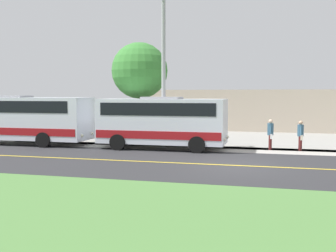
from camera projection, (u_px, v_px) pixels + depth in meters
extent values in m
plane|color=#477238|center=(235.00, 166.00, 17.69)|extent=(120.00, 120.00, 0.00)
cube|color=#28282B|center=(235.00, 165.00, 17.69)|extent=(8.00, 100.00, 0.01)
cube|color=#9E9991|center=(243.00, 150.00, 22.72)|extent=(2.40, 100.00, 0.01)
cube|color=gray|center=(292.00, 138.00, 28.94)|extent=(14.00, 36.00, 0.01)
cube|color=gold|center=(235.00, 165.00, 17.69)|extent=(0.16, 100.00, 0.00)
cube|color=silver|center=(162.00, 121.00, 23.09)|extent=(2.51, 7.22, 2.51)
cube|color=maroon|center=(162.00, 133.00, 23.14)|extent=(2.55, 7.08, 0.44)
cube|color=black|center=(162.00, 109.00, 23.03)|extent=(2.55, 6.50, 0.70)
cube|color=gray|center=(162.00, 98.00, 22.98)|extent=(1.51, 2.17, 0.12)
cylinder|color=black|center=(204.00, 140.00, 23.84)|extent=(0.25, 0.90, 0.90)
cylinder|color=black|center=(197.00, 145.00, 21.41)|extent=(0.25, 0.90, 0.90)
cylinder|color=black|center=(133.00, 138.00, 24.94)|extent=(0.25, 0.90, 0.90)
cylinder|color=black|center=(118.00, 142.00, 22.51)|extent=(0.25, 0.90, 0.90)
sphere|color=#F2EACC|center=(227.00, 137.00, 22.93)|extent=(0.20, 0.20, 0.20)
sphere|color=#F2EACC|center=(224.00, 140.00, 21.60)|extent=(0.20, 0.20, 0.20)
cube|color=silver|center=(4.00, 118.00, 25.65)|extent=(2.52, 11.46, 2.58)
cube|color=maroon|center=(4.00, 129.00, 25.71)|extent=(2.56, 11.23, 0.44)
cube|color=black|center=(3.00, 106.00, 25.59)|extent=(2.56, 10.31, 0.70)
cube|color=gray|center=(3.00, 96.00, 25.54)|extent=(1.51, 3.44, 0.12)
cylinder|color=black|center=(64.00, 136.00, 26.09)|extent=(0.25, 0.90, 0.90)
cylinder|color=black|center=(43.00, 140.00, 23.65)|extent=(0.25, 0.90, 0.90)
sphere|color=#F2EACC|center=(92.00, 133.00, 24.98)|extent=(0.20, 0.20, 0.20)
sphere|color=#F2EACC|center=(82.00, 136.00, 23.64)|extent=(0.20, 0.20, 0.20)
cylinder|color=#4C1919|center=(300.00, 143.00, 22.50)|extent=(0.18, 0.18, 0.81)
cylinder|color=#4C1919|center=(300.00, 144.00, 22.31)|extent=(0.18, 0.18, 0.81)
cylinder|color=#335972|center=(301.00, 130.00, 22.35)|extent=(0.34, 0.34, 0.64)
sphere|color=tan|center=(301.00, 123.00, 22.32)|extent=(0.22, 0.22, 0.22)
cylinder|color=#335972|center=(300.00, 130.00, 22.52)|extent=(0.27, 0.10, 0.58)
cube|color=beige|center=(301.00, 137.00, 22.62)|extent=(0.20, 0.12, 0.28)
cylinder|color=#335972|center=(301.00, 130.00, 22.17)|extent=(0.27, 0.10, 0.58)
cube|color=beige|center=(302.00, 138.00, 22.12)|extent=(0.20, 0.12, 0.28)
cylinder|color=#4C1919|center=(270.00, 142.00, 22.88)|extent=(0.18, 0.18, 0.83)
cylinder|color=#4C1919|center=(270.00, 142.00, 22.69)|extent=(0.18, 0.18, 0.83)
cylinder|color=#335972|center=(270.00, 129.00, 22.73)|extent=(0.34, 0.34, 0.66)
sphere|color=beige|center=(271.00, 121.00, 22.70)|extent=(0.23, 0.23, 0.23)
cylinder|color=#335972|center=(270.00, 128.00, 22.90)|extent=(0.28, 0.10, 0.59)
cube|color=beige|center=(271.00, 136.00, 23.00)|extent=(0.20, 0.12, 0.28)
cylinder|color=#335972|center=(270.00, 129.00, 22.55)|extent=(0.28, 0.10, 0.59)
cube|color=white|center=(271.00, 136.00, 22.50)|extent=(0.20, 0.12, 0.28)
cylinder|color=#9E9EA3|center=(164.00, 74.00, 23.31)|extent=(0.24, 0.24, 8.61)
cylinder|color=brown|center=(140.00, 117.00, 26.39)|extent=(0.36, 0.36, 3.29)
sphere|color=#387A33|center=(140.00, 71.00, 26.16)|extent=(3.64, 3.64, 3.64)
cube|color=#B7A893|center=(259.00, 109.00, 38.13)|extent=(10.00, 20.92, 3.51)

